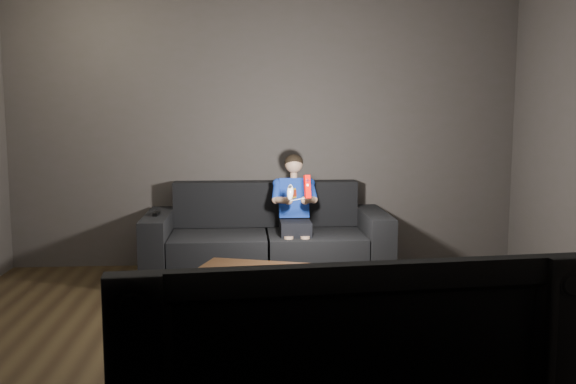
{
  "coord_description": "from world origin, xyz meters",
  "views": [
    {
      "loc": [
        -0.22,
        -3.84,
        1.55
      ],
      "look_at": [
        0.15,
        1.55,
        0.85
      ],
      "focal_mm": 40.0,
      "sensor_mm": 36.0,
      "label": 1
    }
  ],
  "objects": [
    {
      "name": "nunchuk_white",
      "position": [
        0.17,
        1.54,
        0.85
      ],
      "size": [
        0.08,
        0.1,
        0.14
      ],
      "color": "white",
      "rests_on": "child"
    },
    {
      "name": "back_wall",
      "position": [
        0.0,
        2.5,
        1.35
      ],
      "size": [
        5.0,
        0.04,
        2.7
      ],
      "primitive_type": "cube",
      "color": "#403D38",
      "rests_on": "ground"
    },
    {
      "name": "child",
      "position": [
        0.24,
        1.93,
        0.69
      ],
      "size": [
        0.41,
        0.5,
        1.01
      ],
      "color": "black",
      "rests_on": "sofa"
    },
    {
      "name": "floor",
      "position": [
        0.0,
        0.0,
        0.0
      ],
      "size": [
        5.0,
        5.0,
        0.0
      ],
      "primitive_type": "plane",
      "color": "black",
      "rests_on": "ground"
    },
    {
      "name": "coffee_table",
      "position": [
        -0.07,
        0.85,
        0.31
      ],
      "size": [
        1.1,
        0.78,
        0.36
      ],
      "color": "black",
      "rests_on": "floor"
    },
    {
      "name": "tv",
      "position": [
        0.04,
        -2.27,
        0.85
      ],
      "size": [
        1.19,
        0.27,
        0.68
      ],
      "primitive_type": "imported",
      "rotation": [
        0.0,
        0.0,
        0.1
      ],
      "color": "black",
      "rests_on": "media_console"
    },
    {
      "name": "wii_remote_black",
      "position": [
        -1.01,
        1.91,
        0.62
      ],
      "size": [
        0.05,
        0.16,
        0.03
      ],
      "color": "black",
      "rests_on": "sofa"
    },
    {
      "name": "front_wall",
      "position": [
        0.0,
        -2.5,
        1.35
      ],
      "size": [
        5.0,
        0.04,
        2.7
      ],
      "primitive_type": "cube",
      "color": "#403D38",
      "rests_on": "ground"
    },
    {
      "name": "sofa",
      "position": [
        -0.02,
        1.99,
        0.28
      ],
      "size": [
        2.21,
        0.96,
        0.85
      ],
      "color": "black",
      "rests_on": "floor"
    },
    {
      "name": "wii_remote_red",
      "position": [
        0.31,
        1.54,
        0.9
      ],
      "size": [
        0.06,
        0.08,
        0.2
      ],
      "color": "#EC0904",
      "rests_on": "child"
    }
  ]
}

